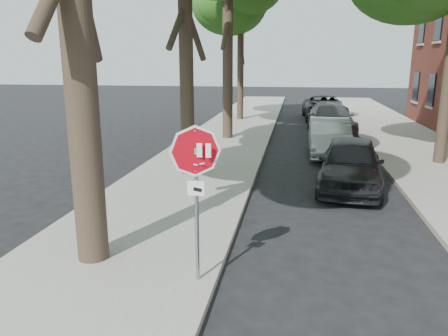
% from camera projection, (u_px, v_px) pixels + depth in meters
% --- Properties ---
extents(ground, '(120.00, 120.00, 0.00)m').
position_uv_depth(ground, '(239.00, 289.00, 7.24)').
color(ground, black).
rests_on(ground, ground).
extents(sidewalk_left, '(4.00, 55.00, 0.12)m').
position_uv_depth(sidewalk_left, '(218.00, 146.00, 19.12)').
color(sidewalk_left, gray).
rests_on(sidewalk_left, ground).
extents(sidewalk_right, '(4.00, 55.00, 0.12)m').
position_uv_depth(sidewalk_right, '(423.00, 153.00, 17.78)').
color(sidewalk_right, gray).
rests_on(sidewalk_right, ground).
extents(curb_left, '(0.12, 55.00, 0.13)m').
position_uv_depth(curb_left, '(265.00, 148.00, 18.80)').
color(curb_left, '#9E9384').
rests_on(curb_left, ground).
extents(curb_right, '(0.12, 55.00, 0.13)m').
position_uv_depth(curb_right, '(371.00, 151.00, 18.10)').
color(curb_right, '#9E9384').
rests_on(curb_right, ground).
extents(stop_sign, '(0.76, 0.34, 2.61)m').
position_uv_depth(stop_sign, '(196.00, 174.00, 6.87)').
color(stop_sign, gray).
rests_on(stop_sign, sidewalk_left).
extents(tree_far, '(5.29, 4.91, 9.33)m').
position_uv_depth(tree_far, '(241.00, 1.00, 26.19)').
color(tree_far, black).
rests_on(tree_far, sidewalk_left).
extents(car_a, '(2.30, 4.60, 1.50)m').
position_uv_depth(car_a, '(350.00, 163.00, 12.85)').
color(car_a, black).
rests_on(car_a, ground).
extents(car_b, '(1.55, 4.42, 1.46)m').
position_uv_depth(car_b, '(329.00, 137.00, 17.42)').
color(car_b, '#AAADB2').
rests_on(car_b, ground).
extents(car_c, '(2.47, 5.43, 1.54)m').
position_uv_depth(car_c, '(331.00, 119.00, 22.69)').
color(car_c, '#434448').
rests_on(car_c, ground).
extents(car_d, '(2.80, 5.63, 1.53)m').
position_uv_depth(car_d, '(324.00, 108.00, 28.17)').
color(car_d, black).
rests_on(car_d, ground).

